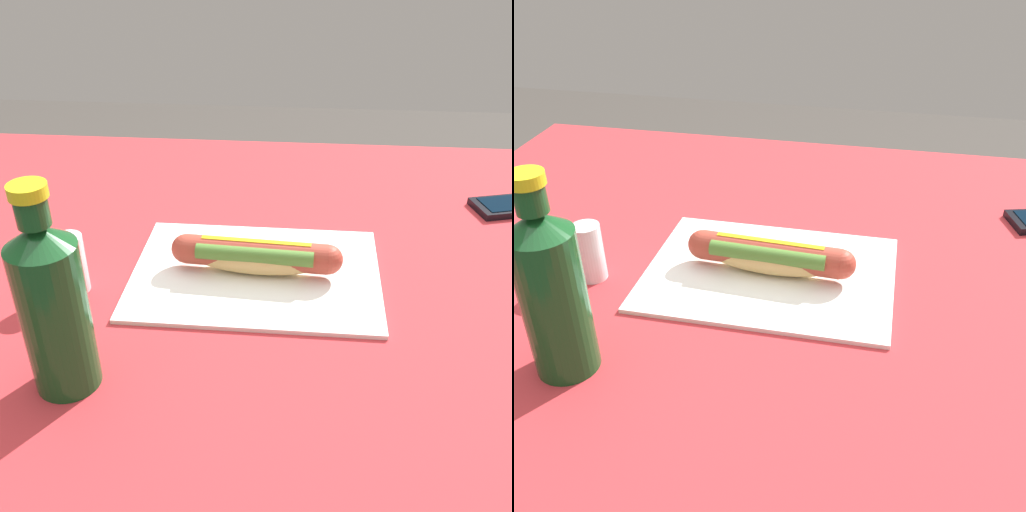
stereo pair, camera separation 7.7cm
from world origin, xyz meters
TOP-DOWN VIEW (x-y plane):
  - dining_table at (0.00, 0.00)m, footprint 1.20×0.88m
  - paper_wrapper at (0.03, 0.04)m, footprint 0.32×0.24m
  - hot_dog at (0.03, 0.04)m, footprint 0.22×0.06m
  - soda_bottle at (0.21, 0.25)m, footprint 0.07×0.07m
  - salt_shaker at (0.26, 0.09)m, footprint 0.04×0.04m

SIDE VIEW (x-z plane):
  - dining_table at x=0.00m, z-range 0.25..1.02m
  - paper_wrapper at x=0.03m, z-range 0.77..0.78m
  - hot_dog at x=0.03m, z-range 0.78..0.83m
  - salt_shaker at x=0.26m, z-range 0.77..0.85m
  - soda_bottle at x=0.21m, z-range 0.76..0.98m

